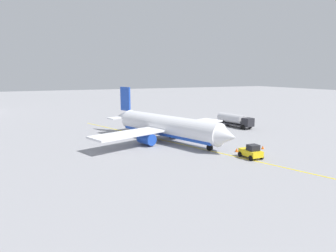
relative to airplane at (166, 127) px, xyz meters
name	(u,v)px	position (x,y,z in m)	size (l,w,h in m)	color
ground_plane	(168,141)	(0.43, 0.14, -2.81)	(400.00, 400.00, 0.00)	#939399
airplane	(166,127)	(0.00, 0.00, 0.00)	(31.35, 30.99, 9.99)	white
fuel_tanker	(234,120)	(-7.56, 21.83, -1.08)	(11.04, 4.35, 3.15)	#2D2D33
pushback_tug	(251,152)	(16.71, 6.62, -1.80)	(3.64, 2.37, 2.20)	yellow
refueling_worker	(217,127)	(-5.40, 15.27, -1.99)	(0.63, 0.58, 1.71)	navy
safety_cone_nose	(237,150)	(12.60, 7.08, -2.48)	(0.59, 0.59, 0.66)	#F2590F
safety_cone_wingtip	(263,147)	(12.97, 12.34, -2.52)	(0.53, 0.53, 0.59)	#F2590F
taxi_line_marking	(168,141)	(0.43, 0.14, -2.81)	(61.31, 0.30, 0.01)	yellow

